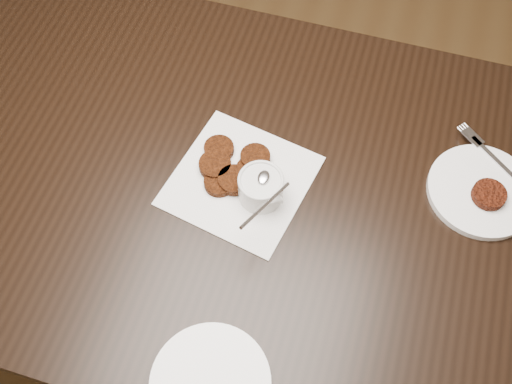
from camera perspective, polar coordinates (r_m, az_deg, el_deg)
floor at (r=1.91m, az=-3.11°, el=-11.64°), size 4.00×4.00×0.00m
table at (r=1.59m, az=-5.07°, el=-4.96°), size 1.50×0.96×0.75m
napkin at (r=1.24m, az=-1.49°, el=1.09°), size 0.31×0.31×0.00m
sauce_ramekin at (r=1.16m, az=0.46°, el=1.23°), size 0.15×0.15×0.13m
patty_cluster at (r=1.24m, az=-2.67°, el=2.15°), size 0.27×0.27×0.02m
plate_with_patty at (r=1.29m, az=20.76°, el=0.28°), size 0.31×0.31×0.03m
plate_empty at (r=1.08m, az=-4.36°, el=-17.67°), size 0.25×0.25×0.01m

